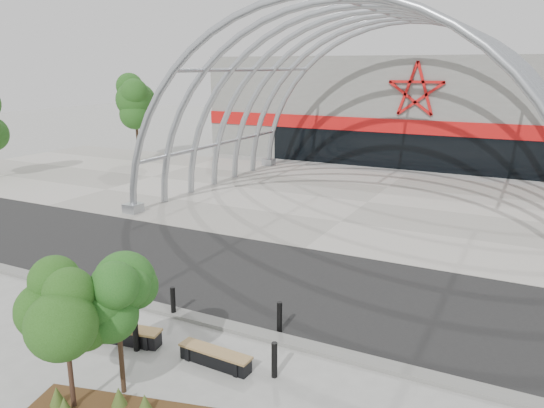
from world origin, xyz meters
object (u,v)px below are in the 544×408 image
object	(u,v)px
bench_1	(215,358)
bollard_2	(136,334)
street_tree_1	(116,296)
street_tree_0	(63,307)
bench_0	(123,335)

from	to	relation	value
bench_1	bollard_2	distance (m)	2.29
street_tree_1	bollard_2	distance (m)	2.65
street_tree_0	bench_1	world-z (taller)	street_tree_0
street_tree_0	bench_1	bearing A→B (deg)	58.37
bench_1	bollard_2	xyz separation A→B (m)	(-2.24, -0.35, 0.28)
street_tree_1	bench_1	world-z (taller)	street_tree_1
street_tree_1	street_tree_0	bearing A→B (deg)	-117.38
bench_1	bollard_2	bearing A→B (deg)	-171.20
bench_0	bollard_2	distance (m)	0.68
street_tree_1	bench_0	size ratio (longest dim) A/B	1.50
street_tree_1	bench_1	size ratio (longest dim) A/B	1.66
street_tree_0	street_tree_1	xyz separation A→B (m)	(0.51, 0.99, -0.03)
bench_1	bollard_2	world-z (taller)	bollard_2
street_tree_0	bench_0	world-z (taller)	street_tree_0
street_tree_0	street_tree_1	world-z (taller)	street_tree_0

